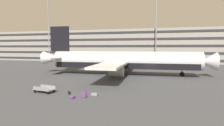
{
  "coord_description": "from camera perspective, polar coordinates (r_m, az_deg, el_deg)",
  "views": [
    {
      "loc": [
        2.18,
        -36.67,
        5.6
      ],
      "look_at": [
        -6.03,
        -5.96,
        3.0
      ],
      "focal_mm": 30.06,
      "sensor_mm": 36.0,
      "label": 1
    }
  ],
  "objects": [
    {
      "name": "ground_plane",
      "position": [
        37.16,
        11.47,
        -4.09
      ],
      "size": [
        600.0,
        600.0,
        0.0
      ],
      "primitive_type": "plane",
      "color": "#424449"
    },
    {
      "name": "terminal_structure",
      "position": [
        80.21,
        13.46,
        5.05
      ],
      "size": [
        169.68,
        21.9,
        12.6
      ],
      "color": "gray",
      "rests_on": "ground_plane"
    },
    {
      "name": "airliner",
      "position": [
        38.87,
        3.11,
        0.6
      ],
      "size": [
        36.03,
        29.02,
        10.27
      ],
      "color": "silver",
      "rests_on": "ground_plane"
    },
    {
      "name": "light_mast_far_left",
      "position": [
        78.74,
        -18.75,
        11.26
      ],
      "size": [
        1.8,
        0.5,
        26.44
      ],
      "color": "gray",
      "rests_on": "ground_plane"
    },
    {
      "name": "light_mast_left",
      "position": [
        65.73,
        13.3,
        11.55
      ],
      "size": [
        1.8,
        0.5,
        23.77
      ],
      "color": "gray",
      "rests_on": "ground_plane"
    },
    {
      "name": "suitcase_large",
      "position": [
        21.42,
        -8.34,
        -9.39
      ],
      "size": [
        0.37,
        0.26,
        0.9
      ],
      "color": "#72388C",
      "rests_on": "ground_plane"
    },
    {
      "name": "suitcase_red",
      "position": [
        22.48,
        -5.3,
        -9.46
      ],
      "size": [
        0.83,
        0.49,
        0.24
      ],
      "color": "gray",
      "rests_on": "ground_plane"
    },
    {
      "name": "suitcase_purple",
      "position": [
        21.43,
        -11.93,
        -10.22
      ],
      "size": [
        0.37,
        0.78,
        0.26
      ],
      "color": "#72388C",
      "rests_on": "ground_plane"
    },
    {
      "name": "backpack_navy",
      "position": [
        23.36,
        -12.83,
        -8.79
      ],
      "size": [
        0.41,
        0.41,
        0.47
      ],
      "color": "black",
      "rests_on": "ground_plane"
    },
    {
      "name": "baggage_cart",
      "position": [
        25.15,
        -19.88,
        -7.48
      ],
      "size": [
        3.37,
        1.72,
        0.82
      ],
      "color": "gray",
      "rests_on": "ground_plane"
    }
  ]
}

